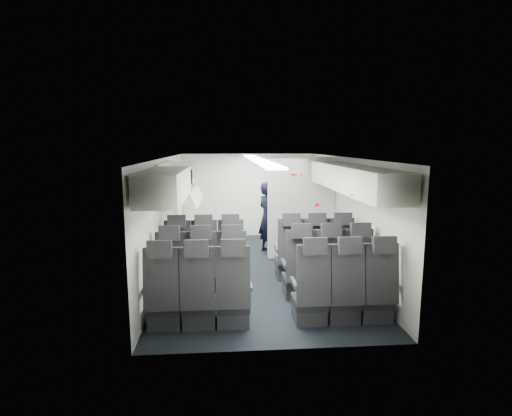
{
  "coord_description": "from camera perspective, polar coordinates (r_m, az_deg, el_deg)",
  "views": [
    {
      "loc": [
        -0.61,
        -7.34,
        2.39
      ],
      "look_at": [
        0.0,
        0.4,
        1.15
      ],
      "focal_mm": 28.0,
      "sensor_mm": 36.0,
      "label": 1
    }
  ],
  "objects": [
    {
      "name": "bulkhead_partition",
      "position": [
        8.4,
        6.46,
        0.01
      ],
      "size": [
        1.4,
        0.15,
        2.13
      ],
      "color": "silver",
      "rests_on": "cabin_shell"
    },
    {
      "name": "galley_unit",
      "position": [
        10.28,
        4.26,
        1.0
      ],
      "size": [
        0.85,
        0.52,
        1.9
      ],
      "color": "#939399",
      "rests_on": "cabin_shell"
    },
    {
      "name": "overhead_bin_left_rear",
      "position": [
        5.42,
        -12.87,
        3.22
      ],
      "size": [
        0.53,
        1.8,
        0.4
      ],
      "color": "white",
      "rests_on": "cabin_shell"
    },
    {
      "name": "papers",
      "position": [
        8.79,
        2.93,
        0.32
      ],
      "size": [
        0.19,
        0.02,
        0.13
      ],
      "primitive_type": "cube",
      "rotation": [
        0.0,
        0.0,
        -0.02
      ],
      "color": "white",
      "rests_on": "flight_attendant"
    },
    {
      "name": "carry_on_bag",
      "position": [
        7.09,
        -10.79,
        4.38
      ],
      "size": [
        0.45,
        0.34,
        0.25
      ],
      "primitive_type": "cube",
      "rotation": [
        0.0,
        0.0,
        0.14
      ],
      "color": "black",
      "rests_on": "overhead_bin_left_front_open"
    },
    {
      "name": "seat_row_front",
      "position": [
        7.12,
        0.6,
        -7.14
      ],
      "size": [
        3.33,
        0.56,
        1.24
      ],
      "color": "#27262A",
      "rests_on": "cabin_shell"
    },
    {
      "name": "seat_row_mid",
      "position": [
        6.26,
        1.34,
        -9.43
      ],
      "size": [
        3.33,
        0.56,
        1.24
      ],
      "color": "#27262A",
      "rests_on": "cabin_shell"
    },
    {
      "name": "overhead_bin_right_front",
      "position": [
        7.39,
        11.33,
        4.78
      ],
      "size": [
        0.53,
        1.7,
        0.4
      ],
      "color": "white",
      "rests_on": "cabin_shell"
    },
    {
      "name": "flight_attendant",
      "position": [
        8.86,
        1.66,
        -1.33
      ],
      "size": [
        0.59,
        0.68,
        1.58
      ],
      "primitive_type": "imported",
      "rotation": [
        0.0,
        0.0,
        2.0
      ],
      "color": "black",
      "rests_on": "ground"
    },
    {
      "name": "boarding_door",
      "position": [
        9.07,
        -10.97,
        -0.2
      ],
      "size": [
        0.12,
        1.27,
        1.86
      ],
      "color": "silver",
      "rests_on": "cabin_shell"
    },
    {
      "name": "cabin_shell",
      "position": [
        7.47,
        0.24,
        -0.68
      ],
      "size": [
        3.41,
        6.01,
        2.16
      ],
      "color": "black",
      "rests_on": "ground"
    },
    {
      "name": "overhead_bin_right_rear",
      "position": [
        5.73,
        16.08,
        3.4
      ],
      "size": [
        0.53,
        1.8,
        0.4
      ],
      "color": "white",
      "rests_on": "cabin_shell"
    },
    {
      "name": "seat_row_rear",
      "position": [
        5.42,
        2.34,
        -12.44
      ],
      "size": [
        3.33,
        0.56,
        1.24
      ],
      "color": "#27262A",
      "rests_on": "cabin_shell"
    },
    {
      "name": "overhead_bin_left_front_open",
      "position": [
        7.17,
        -11.18,
        3.67
      ],
      "size": [
        0.64,
        1.7,
        0.72
      ],
      "color": "#9E9E93",
      "rests_on": "cabin_shell"
    }
  ]
}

